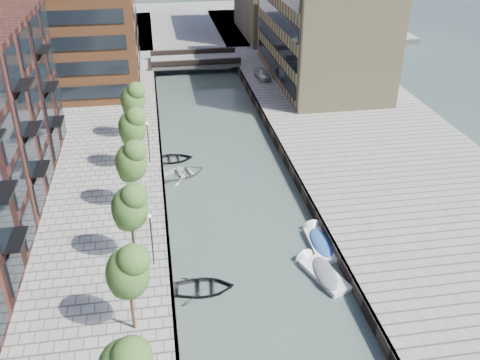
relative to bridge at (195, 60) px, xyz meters
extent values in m
plane|color=#38473F|center=(0.00, -32.00, -1.39)|extent=(300.00, 300.00, 0.00)
cube|color=gray|center=(16.00, -32.00, -0.89)|extent=(20.00, 140.00, 1.00)
cube|color=#332823|center=(-6.10, -32.00, -0.89)|extent=(0.25, 140.00, 1.00)
cube|color=#332823|center=(6.10, -32.00, -0.89)|extent=(0.25, 140.00, 1.00)
cube|color=gray|center=(0.00, 28.00, -0.89)|extent=(80.00, 40.00, 1.00)
cube|color=#9C8860|center=(16.00, -10.00, 6.61)|extent=(12.00, 25.00, 14.00)
cube|color=gray|center=(0.00, 0.00, -0.09)|extent=(13.00, 6.00, 0.60)
cube|color=#332823|center=(0.00, -2.80, 0.51)|extent=(13.00, 0.40, 0.80)
cube|color=#332823|center=(0.00, 2.80, 0.51)|extent=(13.00, 0.40, 0.80)
cylinder|color=#382619|center=(-8.50, -54.00, 1.21)|extent=(0.20, 0.20, 3.20)
ellipsoid|color=#2E541F|center=(-8.50, -54.00, 3.93)|extent=(2.50, 2.50, 3.25)
cylinder|color=#382619|center=(-8.50, -47.00, 1.21)|extent=(0.20, 0.20, 3.20)
ellipsoid|color=#2E541F|center=(-8.50, -47.00, 3.93)|extent=(2.50, 2.50, 3.25)
cylinder|color=#382619|center=(-8.50, -40.00, 1.21)|extent=(0.20, 0.20, 3.20)
ellipsoid|color=#2E541F|center=(-8.50, -40.00, 3.93)|extent=(2.50, 2.50, 3.25)
cylinder|color=#382619|center=(-8.50, -33.00, 1.21)|extent=(0.20, 0.20, 3.20)
ellipsoid|color=#2E541F|center=(-8.50, -33.00, 3.93)|extent=(2.50, 2.50, 3.25)
cylinder|color=#382619|center=(-8.50, -26.00, 1.21)|extent=(0.20, 0.20, 3.20)
ellipsoid|color=#2E541F|center=(-8.50, -26.00, 3.93)|extent=(2.50, 2.50, 3.25)
cylinder|color=black|center=(-7.20, -48.00, 1.61)|extent=(0.10, 0.10, 4.00)
sphere|color=#FFF2CC|center=(-7.20, -48.00, 3.61)|extent=(0.24, 0.24, 0.24)
cylinder|color=black|center=(-7.20, -32.00, 1.61)|extent=(0.10, 0.10, 4.00)
sphere|color=#FFF2CC|center=(-7.20, -32.00, 3.61)|extent=(0.24, 0.24, 0.24)
imported|color=black|center=(-4.02, -50.19, -1.39)|extent=(4.58, 3.42, 0.90)
imported|color=#BABBB9|center=(-4.20, -33.38, -1.39)|extent=(5.51, 4.78, 0.96)
imported|color=black|center=(-5.02, -30.08, -1.39)|extent=(4.25, 3.08, 0.87)
cube|color=white|center=(5.40, -46.67, -1.34)|extent=(1.59, 4.23, 0.60)
cube|color=white|center=(5.40, -46.67, -1.02)|extent=(1.66, 4.32, 0.09)
cone|color=white|center=(5.41, -44.56, -1.30)|extent=(1.56, 0.84, 1.56)
ellipsoid|color=#214D9A|center=(5.40, -46.67, -0.98)|extent=(1.49, 3.86, 0.51)
cube|color=white|center=(4.58, -50.27, -1.35)|extent=(2.85, 4.46, 0.59)
cube|color=white|center=(4.58, -50.27, -1.03)|extent=(2.95, 4.57, 0.09)
cone|color=white|center=(3.88, -48.30, -1.30)|extent=(1.73, 1.29, 1.54)
ellipsoid|color=#595960|center=(4.58, -50.27, -0.98)|extent=(2.65, 4.08, 0.51)
imported|color=silver|center=(8.49, -8.89, 0.29)|extent=(1.99, 4.13, 1.36)
camera|label=1|loc=(-6.14, -78.55, 22.86)|focal=40.00mm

